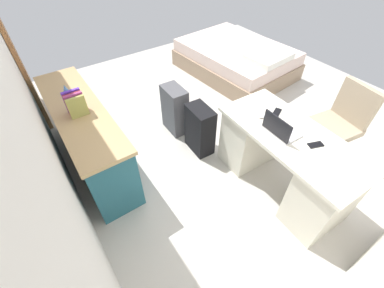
{
  "coord_description": "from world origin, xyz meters",
  "views": [
    {
      "loc": [
        -2.08,
        1.99,
        2.33
      ],
      "look_at": [
        -0.63,
        0.98,
        0.6
      ],
      "focal_mm": 23.91,
      "sensor_mm": 36.0,
      "label": 1
    }
  ],
  "objects_px": {
    "suitcase_spare_grey": "(175,110)",
    "laptop": "(280,129)",
    "credenza": "(88,137)",
    "figurine_small": "(66,89)",
    "suitcase_black": "(200,130)",
    "cell_phone_near_laptop": "(316,145)",
    "cell_phone_by_mouse": "(277,112)",
    "bed": "(236,59)",
    "office_chair": "(336,128)",
    "computer_mouse": "(263,116)",
    "desk": "(284,161)"
  },
  "relations": [
    {
      "from": "figurine_small",
      "to": "computer_mouse",
      "type": "bearing_deg",
      "value": -134.25
    },
    {
      "from": "bed",
      "to": "laptop",
      "type": "relative_size",
      "value": 6.31
    },
    {
      "from": "suitcase_black",
      "to": "cell_phone_near_laptop",
      "type": "bearing_deg",
      "value": -157.15
    },
    {
      "from": "office_chair",
      "to": "bed",
      "type": "height_order",
      "value": "office_chair"
    },
    {
      "from": "bed",
      "to": "laptop",
      "type": "distance_m",
      "value": 2.57
    },
    {
      "from": "laptop",
      "to": "figurine_small",
      "type": "height_order",
      "value": "laptop"
    },
    {
      "from": "suitcase_black",
      "to": "laptop",
      "type": "relative_size",
      "value": 1.94
    },
    {
      "from": "suitcase_black",
      "to": "computer_mouse",
      "type": "xyz_separation_m",
      "value": [
        -0.6,
        -0.33,
        0.45
      ]
    },
    {
      "from": "desk",
      "to": "credenza",
      "type": "relative_size",
      "value": 0.81
    },
    {
      "from": "office_chair",
      "to": "suitcase_spare_grey",
      "type": "xyz_separation_m",
      "value": [
        1.46,
        1.26,
        -0.1
      ]
    },
    {
      "from": "credenza",
      "to": "figurine_small",
      "type": "bearing_deg",
      "value": 0.28
    },
    {
      "from": "suitcase_black",
      "to": "desk",
      "type": "bearing_deg",
      "value": -156.08
    },
    {
      "from": "cell_phone_by_mouse",
      "to": "figurine_small",
      "type": "xyz_separation_m",
      "value": [
        1.48,
        1.66,
        0.1
      ]
    },
    {
      "from": "desk",
      "to": "figurine_small",
      "type": "xyz_separation_m",
      "value": [
        1.81,
        1.53,
        0.46
      ]
    },
    {
      "from": "bed",
      "to": "cell_phone_by_mouse",
      "type": "bearing_deg",
      "value": 147.48
    },
    {
      "from": "desk",
      "to": "suitcase_black",
      "type": "bearing_deg",
      "value": 21.08
    },
    {
      "from": "office_chair",
      "to": "figurine_small",
      "type": "bearing_deg",
      "value": 52.58
    },
    {
      "from": "desk",
      "to": "suitcase_black",
      "type": "height_order",
      "value": "desk"
    },
    {
      "from": "laptop",
      "to": "computer_mouse",
      "type": "xyz_separation_m",
      "value": [
        0.26,
        -0.05,
        -0.03
      ]
    },
    {
      "from": "bed",
      "to": "suitcase_spare_grey",
      "type": "bearing_deg",
      "value": 112.92
    },
    {
      "from": "cell_phone_by_mouse",
      "to": "bed",
      "type": "bearing_deg",
      "value": -57.9
    },
    {
      "from": "suitcase_spare_grey",
      "to": "cell_phone_by_mouse",
      "type": "xyz_separation_m",
      "value": [
        -1.12,
        -0.55,
        0.43
      ]
    },
    {
      "from": "laptop",
      "to": "computer_mouse",
      "type": "height_order",
      "value": "laptop"
    },
    {
      "from": "suitcase_black",
      "to": "figurine_small",
      "type": "relative_size",
      "value": 5.6
    },
    {
      "from": "desk",
      "to": "figurine_small",
      "type": "relative_size",
      "value": 13.32
    },
    {
      "from": "suitcase_spare_grey",
      "to": "laptop",
      "type": "bearing_deg",
      "value": -165.24
    },
    {
      "from": "bed",
      "to": "suitcase_black",
      "type": "relative_size",
      "value": 3.26
    },
    {
      "from": "suitcase_black",
      "to": "computer_mouse",
      "type": "relative_size",
      "value": 6.16
    },
    {
      "from": "cell_phone_near_laptop",
      "to": "figurine_small",
      "type": "height_order",
      "value": "figurine_small"
    },
    {
      "from": "bed",
      "to": "cell_phone_near_laptop",
      "type": "relative_size",
      "value": 14.77
    },
    {
      "from": "credenza",
      "to": "cell_phone_by_mouse",
      "type": "height_order",
      "value": "credenza"
    },
    {
      "from": "bed",
      "to": "computer_mouse",
      "type": "xyz_separation_m",
      "value": [
        -1.82,
        1.36,
        0.52
      ]
    },
    {
      "from": "credenza",
      "to": "cell_phone_near_laptop",
      "type": "distance_m",
      "value": 2.34
    },
    {
      "from": "suitcase_black",
      "to": "cell_phone_near_laptop",
      "type": "xyz_separation_m",
      "value": [
        -1.15,
        -0.42,
        0.44
      ]
    },
    {
      "from": "credenza",
      "to": "suitcase_spare_grey",
      "type": "xyz_separation_m",
      "value": [
        -0.04,
        -1.12,
        -0.08
      ]
    },
    {
      "from": "desk",
      "to": "credenza",
      "type": "distance_m",
      "value": 2.13
    },
    {
      "from": "suitcase_spare_grey",
      "to": "laptop",
      "type": "distance_m",
      "value": 1.47
    },
    {
      "from": "desk",
      "to": "bed",
      "type": "distance_m",
      "value": 2.55
    },
    {
      "from": "suitcase_spare_grey",
      "to": "figurine_small",
      "type": "bearing_deg",
      "value": 73.57
    },
    {
      "from": "cell_phone_by_mouse",
      "to": "office_chair",
      "type": "bearing_deg",
      "value": -140.64
    },
    {
      "from": "figurine_small",
      "to": "office_chair",
      "type": "bearing_deg",
      "value": -127.42
    },
    {
      "from": "office_chair",
      "to": "bed",
      "type": "xyz_separation_m",
      "value": [
        2.19,
        -0.47,
        -0.18
      ]
    },
    {
      "from": "laptop",
      "to": "suitcase_black",
      "type": "bearing_deg",
      "value": 17.77
    },
    {
      "from": "cell_phone_by_mouse",
      "to": "figurine_small",
      "type": "distance_m",
      "value": 2.23
    },
    {
      "from": "figurine_small",
      "to": "credenza",
      "type": "bearing_deg",
      "value": -179.72
    },
    {
      "from": "laptop",
      "to": "bed",
      "type": "bearing_deg",
      "value": -34.09
    },
    {
      "from": "bed",
      "to": "cell_phone_by_mouse",
      "type": "xyz_separation_m",
      "value": [
        -1.85,
        1.18,
        0.51
      ]
    },
    {
      "from": "desk",
      "to": "figurine_small",
      "type": "height_order",
      "value": "figurine_small"
    },
    {
      "from": "cell_phone_near_laptop",
      "to": "cell_phone_by_mouse",
      "type": "bearing_deg",
      "value": 11.53
    },
    {
      "from": "office_chair",
      "to": "suitcase_black",
      "type": "height_order",
      "value": "office_chair"
    }
  ]
}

